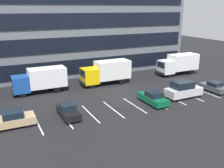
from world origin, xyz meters
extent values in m
plane|color=black|center=(0.00, 0.00, 0.00)|extent=(120.00, 120.00, 0.00)
cube|color=slate|center=(0.00, 18.00, 7.20)|extent=(38.42, 11.88, 14.40)
cube|color=black|center=(0.00, 12.00, 1.98)|extent=(36.88, 0.16, 2.30)
cube|color=black|center=(0.00, 12.00, 5.58)|extent=(36.88, 0.16, 2.30)
cube|color=black|center=(0.00, 12.00, 9.18)|extent=(36.88, 0.16, 2.30)
cube|color=silver|center=(-11.20, -2.64, 0.00)|extent=(0.14, 5.40, 0.01)
cube|color=silver|center=(-8.40, -2.64, 0.00)|extent=(0.14, 5.40, 0.01)
cube|color=silver|center=(-5.60, -2.64, 0.00)|extent=(0.14, 5.40, 0.01)
cube|color=silver|center=(-2.80, -2.64, 0.00)|extent=(0.14, 5.40, 0.01)
cube|color=silver|center=(0.00, -2.64, 0.00)|extent=(0.14, 5.40, 0.01)
cube|color=silver|center=(2.80, -2.64, 0.00)|extent=(0.14, 5.40, 0.01)
cube|color=silver|center=(5.60, -2.64, 0.00)|extent=(0.14, 5.40, 0.01)
cube|color=silver|center=(8.40, -2.64, 0.00)|extent=(0.14, 5.40, 0.01)
cube|color=silver|center=(11.20, -2.64, 0.00)|extent=(0.14, 5.40, 0.01)
cube|color=yellow|center=(-1.91, 6.86, 1.60)|extent=(2.20, 2.39, 2.20)
cube|color=black|center=(-2.98, 6.86, 2.04)|extent=(0.06, 2.01, 0.97)
cube|color=white|center=(1.79, 6.86, 2.15)|extent=(5.19, 2.49, 2.69)
cube|color=black|center=(-3.05, 6.86, 0.65)|extent=(0.20, 2.39, 0.40)
cylinder|color=black|center=(-1.91, 5.83, 0.50)|extent=(1.00, 0.30, 1.00)
cylinder|color=black|center=(-1.91, 7.89, 0.50)|extent=(1.00, 0.30, 1.00)
cylinder|color=black|center=(2.82, 5.83, 0.50)|extent=(1.00, 0.30, 1.00)
cylinder|color=black|center=(2.82, 7.89, 0.50)|extent=(1.00, 0.30, 1.00)
cube|color=white|center=(11.78, 6.78, 1.57)|extent=(2.16, 2.36, 2.16)
cube|color=black|center=(10.72, 6.78, 2.00)|extent=(0.06, 1.98, 0.95)
cube|color=white|center=(15.42, 6.78, 2.11)|extent=(5.11, 2.46, 2.65)
cube|color=black|center=(10.65, 6.78, 0.64)|extent=(0.20, 2.36, 0.39)
cylinder|color=black|center=(11.78, 5.77, 0.49)|extent=(0.98, 0.29, 0.98)
cylinder|color=black|center=(11.78, 7.79, 0.49)|extent=(0.98, 0.29, 0.98)
cylinder|color=black|center=(16.44, 5.77, 0.49)|extent=(0.98, 0.29, 0.98)
cylinder|color=black|center=(16.44, 7.79, 0.49)|extent=(0.98, 0.29, 0.98)
cube|color=#194799|center=(-11.49, 7.12, 1.52)|extent=(2.09, 2.28, 2.09)
cube|color=black|center=(-12.51, 7.12, 1.94)|extent=(0.06, 1.91, 0.92)
cube|color=white|center=(-7.97, 7.12, 2.04)|extent=(4.94, 2.37, 2.56)
cube|color=black|center=(-12.58, 7.12, 0.62)|extent=(0.19, 2.28, 0.38)
cylinder|color=black|center=(-11.49, 6.14, 0.47)|extent=(0.95, 0.28, 0.95)
cylinder|color=black|center=(-11.49, 8.10, 0.47)|extent=(0.95, 0.28, 0.95)
cylinder|color=black|center=(-6.99, 6.14, 0.47)|extent=(0.95, 0.28, 0.95)
cylinder|color=black|center=(-6.99, 8.10, 0.47)|extent=(0.95, 0.28, 0.95)
cube|color=silver|center=(7.10, -2.96, 0.79)|extent=(4.79, 2.03, 0.99)
cube|color=black|center=(6.86, -2.96, 1.72)|extent=(2.63, 1.79, 0.88)
cylinder|color=black|center=(8.63, -2.07, 0.35)|extent=(0.71, 0.23, 0.71)
cylinder|color=black|center=(8.63, -3.85, 0.35)|extent=(0.71, 0.23, 0.71)
cylinder|color=black|center=(5.57, -2.07, 0.35)|extent=(0.71, 0.23, 0.71)
cylinder|color=black|center=(5.57, -3.85, 0.35)|extent=(0.71, 0.23, 0.71)
cube|color=#474C51|center=(12.54, -2.84, 0.53)|extent=(1.63, 3.89, 0.63)
cube|color=black|center=(12.54, -3.03, 1.12)|extent=(1.43, 1.63, 0.54)
cylinder|color=black|center=(11.84, -1.59, 0.27)|extent=(0.20, 0.54, 0.54)
cylinder|color=black|center=(13.25, -1.59, 0.27)|extent=(0.20, 0.54, 0.54)
cylinder|color=black|center=(11.84, -4.08, 0.27)|extent=(0.20, 0.54, 0.54)
cylinder|color=black|center=(13.25, -4.08, 0.27)|extent=(0.20, 0.54, 0.54)
cube|color=black|center=(-7.97, -2.42, 0.54)|extent=(1.65, 3.94, 0.64)
cube|color=black|center=(-7.97, -2.22, 1.14)|extent=(1.45, 1.66, 0.55)
cylinder|color=black|center=(-7.26, -3.68, 0.28)|extent=(0.20, 0.55, 0.55)
cylinder|color=black|center=(-8.68, -3.68, 0.28)|extent=(0.20, 0.55, 0.55)
cylinder|color=black|center=(-7.26, -1.16, 0.28)|extent=(0.20, 0.55, 0.55)
cylinder|color=black|center=(-8.68, -1.16, 0.28)|extent=(0.20, 0.55, 0.55)
cube|color=#0C5933|center=(2.31, -3.06, 0.59)|extent=(1.80, 4.30, 0.70)
cube|color=black|center=(2.31, -3.27, 1.24)|extent=(1.58, 1.81, 0.60)
cylinder|color=black|center=(1.53, -1.68, 0.30)|extent=(0.22, 0.60, 0.60)
cylinder|color=black|center=(3.09, -1.68, 0.30)|extent=(0.22, 0.60, 0.60)
cylinder|color=black|center=(1.53, -4.43, 0.30)|extent=(0.22, 0.60, 0.60)
cylinder|color=black|center=(3.09, -4.43, 0.30)|extent=(0.22, 0.60, 0.60)
cube|color=tan|center=(-13.64, -2.26, 0.62)|extent=(4.50, 1.88, 0.73)
cube|color=black|center=(-13.42, -2.26, 1.30)|extent=(1.89, 1.66, 0.63)
cylinder|color=black|center=(-12.20, -3.08, 0.31)|extent=(0.63, 0.23, 0.63)
cylinder|color=black|center=(-12.20, -1.44, 0.31)|extent=(0.63, 0.23, 0.63)
camera|label=1|loc=(-14.77, -26.69, 11.04)|focal=40.78mm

